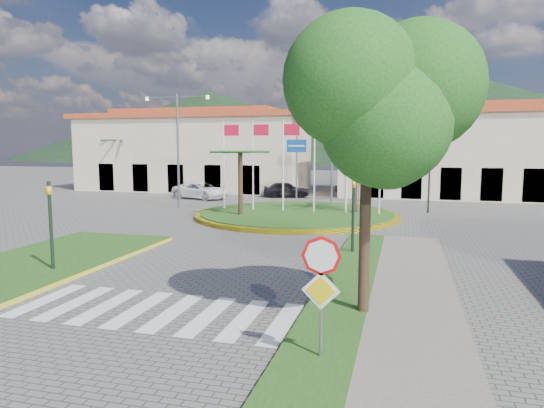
% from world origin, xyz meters
% --- Properties ---
extents(ground, '(160.00, 160.00, 0.00)m').
position_xyz_m(ground, '(0.00, 0.00, 0.00)').
color(ground, '#64615F').
rests_on(ground, ground).
extents(sidewalk_right, '(4.00, 28.00, 0.15)m').
position_xyz_m(sidewalk_right, '(6.00, 2.00, 0.07)').
color(sidewalk_right, gray).
rests_on(sidewalk_right, ground).
extents(verge_right, '(1.60, 28.00, 0.18)m').
position_xyz_m(verge_right, '(4.80, 2.00, 0.09)').
color(verge_right, '#1C4614').
rests_on(verge_right, ground).
extents(median_left, '(5.00, 14.00, 0.18)m').
position_xyz_m(median_left, '(-6.50, 6.00, 0.09)').
color(median_left, '#1C4614').
rests_on(median_left, ground).
extents(crosswalk, '(8.00, 3.00, 0.01)m').
position_xyz_m(crosswalk, '(0.00, 4.00, 0.01)').
color(crosswalk, silver).
rests_on(crosswalk, ground).
extents(roundabout_island, '(12.70, 12.70, 6.00)m').
position_xyz_m(roundabout_island, '(0.00, 22.00, 0.17)').
color(roundabout_island, yellow).
rests_on(roundabout_island, ground).
extents(stop_sign, '(0.80, 0.11, 2.65)m').
position_xyz_m(stop_sign, '(4.90, 1.96, 1.79)').
color(stop_sign, slate).
rests_on(stop_sign, ground).
extents(deciduous_tree, '(3.60, 3.60, 6.80)m').
position_xyz_m(deciduous_tree, '(5.50, 5.00, 5.18)').
color(deciduous_tree, black).
rests_on(deciduous_tree, ground).
extents(traffic_light_left, '(0.15, 0.18, 3.20)m').
position_xyz_m(traffic_light_left, '(-5.20, 6.50, 1.94)').
color(traffic_light_left, black).
rests_on(traffic_light_left, ground).
extents(traffic_light_right, '(0.15, 0.18, 3.20)m').
position_xyz_m(traffic_light_right, '(4.50, 12.00, 1.94)').
color(traffic_light_right, black).
rests_on(traffic_light_right, ground).
extents(traffic_light_far, '(0.18, 0.15, 3.20)m').
position_xyz_m(traffic_light_far, '(8.00, 26.00, 1.94)').
color(traffic_light_far, black).
rests_on(traffic_light_far, ground).
extents(direction_sign_west, '(1.60, 0.14, 5.20)m').
position_xyz_m(direction_sign_west, '(-2.00, 30.97, 3.53)').
color(direction_sign_west, slate).
rests_on(direction_sign_west, ground).
extents(direction_sign_east, '(1.60, 0.14, 5.20)m').
position_xyz_m(direction_sign_east, '(3.00, 30.97, 3.53)').
color(direction_sign_east, slate).
rests_on(direction_sign_east, ground).
extents(street_lamp_centre, '(4.80, 0.16, 8.00)m').
position_xyz_m(street_lamp_centre, '(1.00, 30.00, 4.50)').
color(street_lamp_centre, slate).
rests_on(street_lamp_centre, ground).
extents(street_lamp_west, '(4.80, 0.16, 8.00)m').
position_xyz_m(street_lamp_west, '(-9.00, 24.00, 4.50)').
color(street_lamp_west, slate).
rests_on(street_lamp_west, ground).
extents(building_left, '(23.32, 9.54, 8.05)m').
position_xyz_m(building_left, '(-14.00, 38.00, 3.90)').
color(building_left, beige).
rests_on(building_left, ground).
extents(building_right, '(19.08, 9.54, 8.05)m').
position_xyz_m(building_right, '(10.00, 38.00, 3.90)').
color(building_right, beige).
rests_on(building_right, ground).
extents(hill_far_west, '(140.00, 140.00, 22.00)m').
position_xyz_m(hill_far_west, '(-55.00, 140.00, 11.00)').
color(hill_far_west, black).
rests_on(hill_far_west, ground).
extents(hill_far_mid, '(180.00, 180.00, 30.00)m').
position_xyz_m(hill_far_mid, '(15.00, 160.00, 15.00)').
color(hill_far_mid, black).
rests_on(hill_far_mid, ground).
extents(hill_near_back, '(110.00, 110.00, 16.00)m').
position_xyz_m(hill_near_back, '(-10.00, 130.00, 8.00)').
color(hill_near_back, black).
rests_on(hill_near_back, ground).
extents(white_van, '(5.40, 3.68, 1.37)m').
position_xyz_m(white_van, '(-9.97, 30.00, 0.69)').
color(white_van, white).
rests_on(white_van, ground).
extents(car_dark_a, '(4.25, 2.78, 1.35)m').
position_xyz_m(car_dark_a, '(-3.37, 33.11, 0.67)').
color(car_dark_a, black).
rests_on(car_dark_a, ground).
extents(car_dark_b, '(3.37, 2.27, 1.05)m').
position_xyz_m(car_dark_b, '(2.00, 37.00, 0.53)').
color(car_dark_b, black).
rests_on(car_dark_b, ground).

